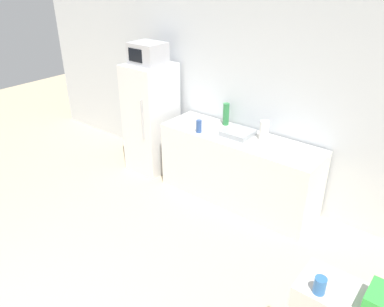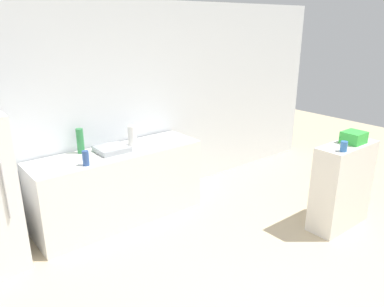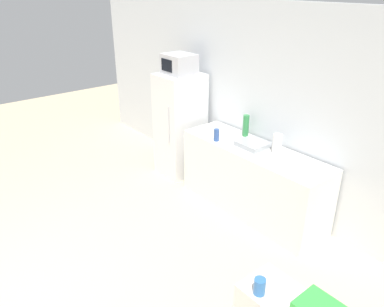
{
  "view_description": "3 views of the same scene",
  "coord_description": "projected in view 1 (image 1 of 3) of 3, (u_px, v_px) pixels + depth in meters",
  "views": [
    {
      "loc": [
        2.24,
        -0.56,
        2.8
      ],
      "look_at": [
        0.19,
        2.01,
        1.11
      ],
      "focal_mm": 35.0,
      "sensor_mm": 36.0,
      "label": 1
    },
    {
      "loc": [
        -1.81,
        -0.75,
        2.34
      ],
      "look_at": [
        0.58,
        2.22,
        1.0
      ],
      "focal_mm": 35.0,
      "sensor_mm": 36.0,
      "label": 2
    },
    {
      "loc": [
        2.91,
        -0.25,
        2.81
      ],
      "look_at": [
        0.19,
        1.98,
        1.17
      ],
      "focal_mm": 35.0,
      "sensor_mm": 36.0,
      "label": 3
    }
  ],
  "objects": [
    {
      "name": "microwave",
      "position": [
        148.0,
        53.0,
        4.98
      ],
      "size": [
        0.44,
        0.38,
        0.28
      ],
      "color": "#BCBCC1",
      "rests_on": "refrigerator"
    },
    {
      "name": "counter",
      "position": [
        238.0,
        169.0,
        4.77
      ],
      "size": [
        2.06,
        0.62,
        0.9
      ],
      "primitive_type": "cube",
      "color": "silver",
      "rests_on": "ground_plane"
    },
    {
      "name": "jar",
      "position": [
        320.0,
        285.0,
        2.23
      ],
      "size": [
        0.07,
        0.07,
        0.11
      ],
      "primitive_type": "cylinder",
      "color": "#336BB2",
      "rests_on": "shelf_cabinet"
    },
    {
      "name": "bottle_tall",
      "position": [
        226.0,
        114.0,
        4.83
      ],
      "size": [
        0.08,
        0.08,
        0.29
      ],
      "primitive_type": "cylinder",
      "color": "#2D7F42",
      "rests_on": "counter"
    },
    {
      "name": "refrigerator",
      "position": [
        151.0,
        118.0,
        5.4
      ],
      "size": [
        0.58,
        0.65,
        1.57
      ],
      "color": "silver",
      "rests_on": "ground_plane"
    },
    {
      "name": "wall_back",
      "position": [
        250.0,
        96.0,
        4.69
      ],
      "size": [
        8.0,
        0.06,
        2.6
      ],
      "primitive_type": "cube",
      "color": "silver",
      "rests_on": "ground_plane"
    },
    {
      "name": "paper_towel_roll",
      "position": [
        264.0,
        131.0,
        4.42
      ],
      "size": [
        0.11,
        0.11,
        0.24
      ],
      "primitive_type": "cylinder",
      "color": "white",
      "rests_on": "counter"
    },
    {
      "name": "sink_basin",
      "position": [
        238.0,
        133.0,
        4.59
      ],
      "size": [
        0.35,
        0.34,
        0.06
      ],
      "primitive_type": "cube",
      "color": "#9EA3A8",
      "rests_on": "counter"
    },
    {
      "name": "bottle_short",
      "position": [
        199.0,
        126.0,
        4.64
      ],
      "size": [
        0.07,
        0.07,
        0.16
      ],
      "primitive_type": "cylinder",
      "color": "#2D4C8C",
      "rests_on": "counter"
    }
  ]
}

